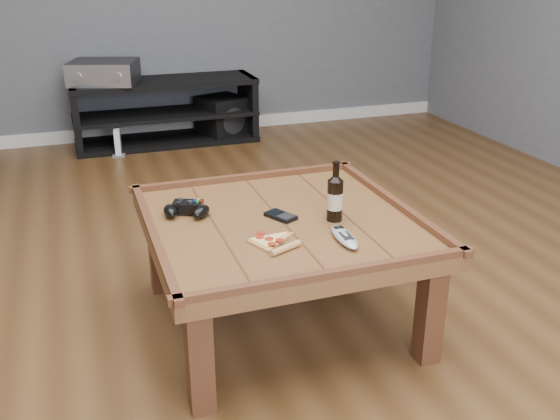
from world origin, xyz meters
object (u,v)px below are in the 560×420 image
object	(u,v)px
media_console	(166,112)
game_console	(118,143)
pizza_slice	(271,242)
av_receiver	(104,72)
beer_bottle	(335,197)
coffee_table	(281,234)
subwoofer	(222,117)
game_controller	(187,209)
remote_control	(344,237)
smartphone	(281,216)

from	to	relation	value
media_console	game_console	bearing A→B (deg)	-152.69
pizza_slice	game_console	xyz separation A→B (m)	(-0.29, 2.74, -0.37)
av_receiver	beer_bottle	bearing A→B (deg)	-59.42
beer_bottle	game_console	world-z (taller)	beer_bottle
coffee_table	subwoofer	bearing A→B (deg)	80.64
game_controller	remote_control	distance (m)	0.63
av_receiver	game_console	distance (m)	0.53
remote_control	pizza_slice	bearing A→B (deg)	170.68
beer_bottle	coffee_table	bearing A→B (deg)	160.32
pizza_slice	media_console	bearing A→B (deg)	65.12
av_receiver	subwoofer	bearing A→B (deg)	19.21
beer_bottle	av_receiver	size ratio (longest dim) A/B	0.41
pizza_slice	beer_bottle	bearing A→B (deg)	0.52
smartphone	remote_control	world-z (taller)	remote_control
coffee_table	subwoofer	xyz separation A→B (m)	(0.46, 2.76, -0.23)
smartphone	beer_bottle	bearing A→B (deg)	-52.06
subwoofer	game_controller	bearing A→B (deg)	-126.93
subwoofer	game_console	distance (m)	0.88
coffee_table	beer_bottle	world-z (taller)	beer_bottle
pizza_slice	av_receiver	world-z (taller)	av_receiver
game_controller	pizza_slice	xyz separation A→B (m)	(0.23, -0.35, -0.02)
coffee_table	pizza_slice	size ratio (longest dim) A/B	3.88
game_controller	av_receiver	world-z (taller)	av_receiver
remote_control	smartphone	bearing A→B (deg)	121.33
media_console	pizza_slice	size ratio (longest dim) A/B	5.28
beer_bottle	pizza_slice	distance (m)	0.33
coffee_table	remote_control	world-z (taller)	remote_control
media_console	beer_bottle	size ratio (longest dim) A/B	6.02
game_controller	smartphone	bearing A→B (deg)	-0.09
media_console	smartphone	xyz separation A→B (m)	(0.00, -2.73, 0.21)
beer_bottle	smartphone	world-z (taller)	beer_bottle
media_console	beer_bottle	distance (m)	2.84
media_console	pizza_slice	xyz separation A→B (m)	(-0.10, -2.95, 0.21)
smartphone	pizza_slice	bearing A→B (deg)	-144.05
subwoofer	game_console	world-z (taller)	subwoofer
beer_bottle	pizza_slice	world-z (taller)	beer_bottle
coffee_table	media_console	bearing A→B (deg)	90.00
remote_control	subwoofer	size ratio (longest dim) A/B	0.49
coffee_table	av_receiver	distance (m)	2.78
media_console	game_controller	xyz separation A→B (m)	(-0.33, -2.59, 0.23)
smartphone	remote_control	xyz separation A→B (m)	(0.14, -0.27, 0.01)
media_console	av_receiver	distance (m)	0.55
media_console	remote_control	size ratio (longest dim) A/B	6.76
game_controller	subwoofer	bearing A→B (deg)	95.79
beer_bottle	pizza_slice	xyz separation A→B (m)	(-0.29, -0.13, -0.09)
remote_control	av_receiver	bearing A→B (deg)	104.20
game_controller	beer_bottle	bearing A→B (deg)	-0.88
pizza_slice	game_console	world-z (taller)	pizza_slice
media_console	beer_bottle	xyz separation A→B (m)	(0.19, -2.82, 0.30)
pizza_slice	av_receiver	bearing A→B (deg)	73.54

